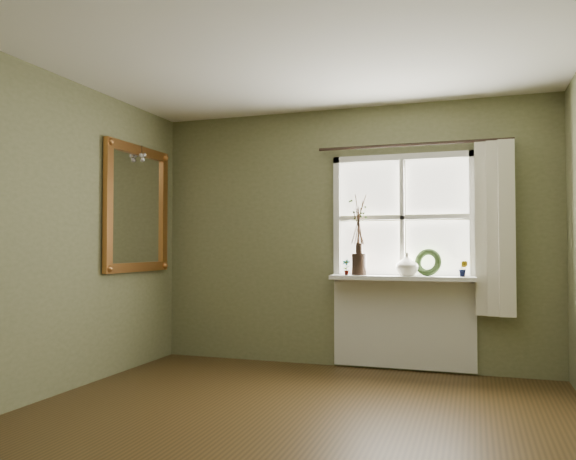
% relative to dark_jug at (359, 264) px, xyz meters
% --- Properties ---
extents(floor, '(4.50, 4.50, 0.00)m').
position_rel_dark_jug_xyz_m(floor, '(-0.14, -2.12, -1.03)').
color(floor, '#3A2812').
rests_on(floor, ground).
extents(ceiling, '(4.50, 4.50, 0.00)m').
position_rel_dark_jug_xyz_m(ceiling, '(-0.14, -2.12, 1.57)').
color(ceiling, silver).
rests_on(ceiling, ground).
extents(wall_back, '(4.00, 0.10, 2.60)m').
position_rel_dark_jug_xyz_m(wall_back, '(-0.14, 0.18, 0.27)').
color(wall_back, '#696B46').
rests_on(wall_back, ground).
extents(wall_left, '(0.10, 4.50, 2.60)m').
position_rel_dark_jug_xyz_m(wall_left, '(-2.19, -2.12, 0.27)').
color(wall_left, '#696B46').
rests_on(wall_left, ground).
extents(window_frame, '(1.36, 0.06, 1.24)m').
position_rel_dark_jug_xyz_m(window_frame, '(0.41, 0.11, 0.45)').
color(window_frame, silver).
rests_on(window_frame, wall_back).
extents(window_sill, '(1.36, 0.26, 0.04)m').
position_rel_dark_jug_xyz_m(window_sill, '(0.41, 0.00, -0.13)').
color(window_sill, silver).
rests_on(window_sill, wall_back).
extents(window_apron, '(1.36, 0.04, 0.88)m').
position_rel_dark_jug_xyz_m(window_apron, '(0.41, 0.11, -0.57)').
color(window_apron, silver).
rests_on(window_apron, ground).
extents(dark_jug, '(0.18, 0.18, 0.21)m').
position_rel_dark_jug_xyz_m(dark_jug, '(0.00, 0.00, 0.00)').
color(dark_jug, black).
rests_on(dark_jug, window_sill).
extents(cream_vase, '(0.23, 0.23, 0.22)m').
position_rel_dark_jug_xyz_m(cream_vase, '(0.46, 0.00, 0.00)').
color(cream_vase, beige).
rests_on(cream_vase, window_sill).
extents(wreath, '(0.29, 0.20, 0.27)m').
position_rel_dark_jug_xyz_m(wreath, '(0.65, 0.04, -0.01)').
color(wreath, '#2A3E1B').
rests_on(wreath, window_sill).
extents(potted_plant_left, '(0.09, 0.06, 0.16)m').
position_rel_dark_jug_xyz_m(potted_plant_left, '(-0.13, 0.00, -0.03)').
color(potted_plant_left, '#2A3E1B').
rests_on(potted_plant_left, window_sill).
extents(potted_plant_right, '(0.09, 0.08, 0.15)m').
position_rel_dark_jug_xyz_m(potted_plant_right, '(0.97, 0.00, -0.03)').
color(potted_plant_right, '#2A3E1B').
rests_on(potted_plant_right, window_sill).
extents(curtain, '(0.36, 0.12, 1.59)m').
position_rel_dark_jug_xyz_m(curtain, '(1.25, 0.01, 0.34)').
color(curtain, beige).
rests_on(curtain, wall_back).
extents(curtain_rod, '(1.84, 0.03, 0.03)m').
position_rel_dark_jug_xyz_m(curtain_rod, '(0.51, 0.05, 1.15)').
color(curtain_rod, black).
rests_on(curtain_rod, wall_back).
extents(gilt_mirror, '(0.10, 1.05, 1.25)m').
position_rel_dark_jug_xyz_m(gilt_mirror, '(-2.11, -0.61, 0.55)').
color(gilt_mirror, white).
rests_on(gilt_mirror, wall_left).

